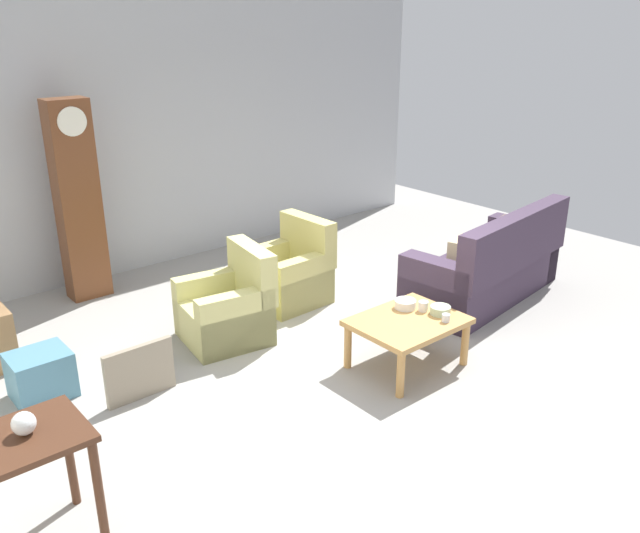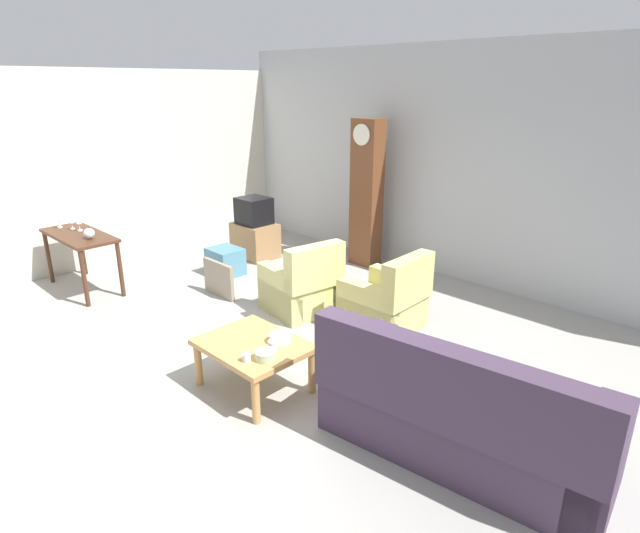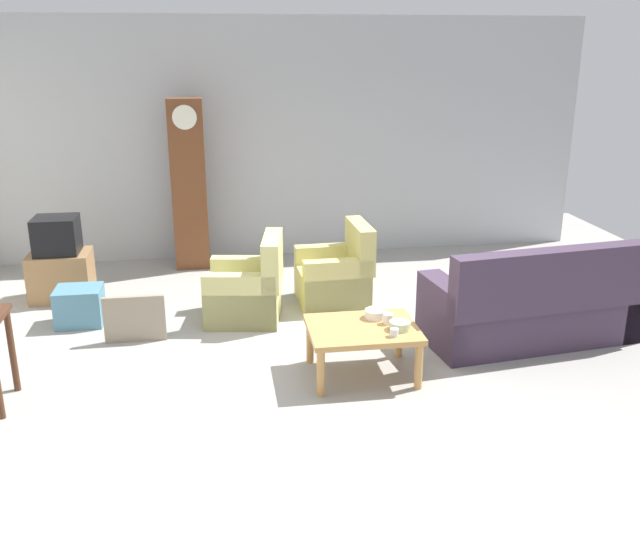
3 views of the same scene
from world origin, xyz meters
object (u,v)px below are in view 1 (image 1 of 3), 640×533
coffee_table_wood (408,326)px  framed_picture_leaning (140,372)px  cup_blue_rimmed (446,318)px  armchair_olive_far (290,275)px  bowl_white_stacked (405,304)px  storage_box_blue (41,375)px  bowl_shallow_green (440,310)px  couch_floral (488,268)px  glass_dome_cloche (24,423)px  cup_white_porcelain (423,306)px  armchair_olive_near (228,310)px  grandfather_clock (78,201)px

coffee_table_wood → framed_picture_leaning: size_ratio=1.60×
cup_blue_rimmed → armchair_olive_far: bearing=93.5°
coffee_table_wood → bowl_white_stacked: (0.16, 0.18, 0.11)m
storage_box_blue → cup_blue_rimmed: bearing=-32.6°
bowl_white_stacked → bowl_shallow_green: bowl_white_stacked is taller
couch_floral → bowl_white_stacked: (-1.67, -0.29, 0.15)m
armchair_olive_far → bowl_shallow_green: (0.21, -1.95, 0.20)m
bowl_white_stacked → storage_box_blue: bearing=153.3°
coffee_table_wood → glass_dome_cloche: 3.29m
couch_floral → coffee_table_wood: (-1.83, -0.47, 0.05)m
coffee_table_wood → cup_white_porcelain: 0.26m
coffee_table_wood → armchair_olive_far: bearing=87.1°
armchair_olive_far → cup_blue_rimmed: (0.13, -2.09, 0.20)m
armchair_olive_near → bowl_shallow_green: bearing=-52.4°
armchair_olive_far → storage_box_blue: bearing=-175.5°
armchair_olive_far → glass_dome_cloche: bearing=-150.5°
bowl_white_stacked → coffee_table_wood: bearing=-130.9°
couch_floral → glass_dome_cloche: (-5.09, -0.53, 0.50)m
armchair_olive_near → storage_box_blue: bearing=176.1°
couch_floral → storage_box_blue: couch_floral is taller
grandfather_clock → glass_dome_cloche: 3.89m
couch_floral → cup_blue_rimmed: couch_floral is taller
bowl_white_stacked → armchair_olive_near: bearing=129.7°
coffee_table_wood → storage_box_blue: coffee_table_wood is taller
armchair_olive_far → grandfather_clock: bearing=136.0°
armchair_olive_near → framed_picture_leaning: (-1.15, -0.43, -0.07)m
armchair_olive_near → framed_picture_leaning: 1.23m
grandfather_clock → coffee_table_wood: bearing=-65.6°
couch_floral → glass_dome_cloche: bearing=-174.1°
glass_dome_cloche → cup_blue_rimmed: 3.50m
armchair_olive_far → coffee_table_wood: (-0.09, -1.84, 0.09)m
couch_floral → storage_box_blue: 4.68m
couch_floral → framed_picture_leaning: (-3.91, 0.60, -0.11)m
coffee_table_wood → grandfather_clock: bearing=114.4°
coffee_table_wood → grandfather_clock: 3.84m
grandfather_clock → bowl_shallow_green: bearing=-62.3°
armchair_olive_far → glass_dome_cloche: (-3.35, -1.90, 0.55)m
bowl_white_stacked → grandfather_clock: bearing=117.9°
coffee_table_wood → framed_picture_leaning: bearing=152.8°
glass_dome_cloche → grandfather_clock: bearing=64.0°
storage_box_blue → cup_blue_rimmed: 3.48m
glass_dome_cloche → cup_blue_rimmed: bearing=-3.1°
cup_blue_rimmed → grandfather_clock: bearing=115.8°
framed_picture_leaning → couch_floral: bearing=-8.7°
coffee_table_wood → bowl_shallow_green: (0.31, -0.11, 0.11)m
couch_floral → cup_white_porcelain: bearing=-164.7°
couch_floral → glass_dome_cloche: size_ratio=15.98×
armchair_olive_far → framed_picture_leaning: (-2.17, -0.78, -0.07)m
grandfather_clock → cup_white_porcelain: bearing=-62.2°
armchair_olive_near → glass_dome_cloche: size_ratio=6.70×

